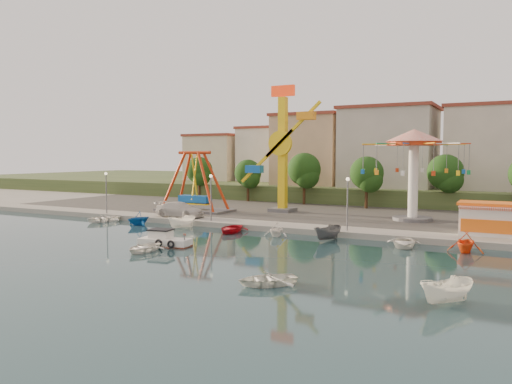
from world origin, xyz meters
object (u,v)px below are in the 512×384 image
Objects in this scene: van at (180,210)px; cabin_motorboat at (164,241)px; pirate_ship_ride at (195,183)px; wave_swinger at (414,154)px; rowboat_a at (143,248)px; skiff at (447,291)px; kamikaze_tower at (285,152)px.

cabin_motorboat is at bearing -148.05° from van.
pirate_ship_ride is 28.06m from wave_swinger.
van reaches higher than cabin_motorboat.
van is at bearing 113.38° from rowboat_a.
skiff is at bearing -76.19° from wave_swinger.
van is (-8.49, 13.74, 1.07)m from cabin_motorboat.
kamikaze_tower reaches higher than rowboat_a.
rowboat_a is 0.99× the size of skiff.
kamikaze_tower reaches higher than pirate_ship_ride.
skiff is (24.44, -6.75, 0.29)m from cabin_motorboat.
van is at bearing -159.07° from wave_swinger.
rowboat_a is at bearing -95.01° from cabin_motorboat.
wave_swinger reaches higher than cabin_motorboat.
cabin_motorboat is 0.77× the size of van.
rowboat_a is 18.93m from van.
cabin_motorboat reaches higher than skiff.
wave_swinger is 32.03m from skiff.
rowboat_a is at bearing -90.69° from kamikaze_tower.
cabin_motorboat reaches higher than rowboat_a.
van is (-8.67, 16.79, 1.12)m from rowboat_a.
pirate_ship_ride is 2.68× the size of skiff.
kamikaze_tower is 15.59m from van.
pirate_ship_ride is 2.08× the size of cabin_motorboat.
rowboat_a is at bearing -122.36° from wave_swinger.
pirate_ship_ride is 1.61× the size of van.
skiff is (7.43, -30.24, -7.48)m from wave_swinger.
kamikaze_tower is 25.69m from cabin_motorboat.
pirate_ship_ride is 0.86× the size of wave_swinger.
wave_swinger is 28.10m from van.
kamikaze_tower reaches higher than van.
cabin_motorboat is at bearing -125.90° from wave_swinger.
pirate_ship_ride reaches higher than cabin_motorboat.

